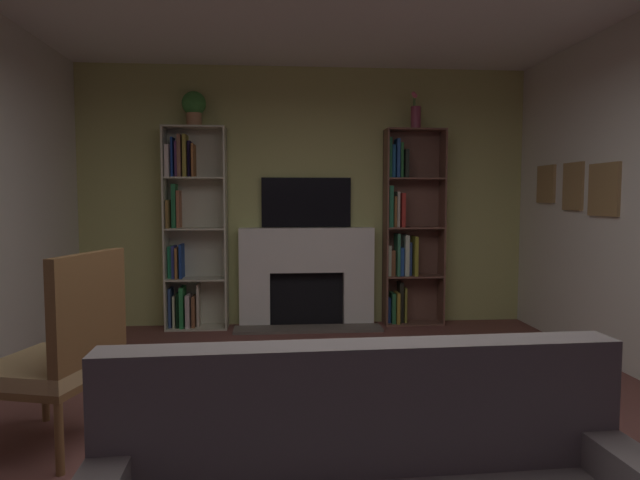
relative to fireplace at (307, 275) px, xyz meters
name	(u,v)px	position (x,y,z in m)	size (l,w,h in m)	color
ground_plane	(339,453)	(0.00, -3.06, -0.55)	(7.60, 7.60, 0.00)	brown
wall_back_accent	(306,197)	(0.00, 0.13, 0.84)	(4.96, 0.06, 2.79)	tan
fireplace	(307,275)	(0.00, 0.00, 0.00)	(1.55, 0.50, 1.07)	white
tv	(306,202)	(0.00, 0.07, 0.78)	(0.97, 0.06, 0.53)	black
bookshelf_left	(189,232)	(-1.25, -0.01, 0.47)	(0.64, 0.30, 2.13)	beige
bookshelf_right	(406,232)	(1.09, 0.01, 0.46)	(0.64, 0.26, 2.13)	brown
potted_plant	(194,106)	(-1.17, -0.05, 1.78)	(0.25, 0.25, 0.36)	#AE7852
vase_with_flowers	(416,115)	(1.17, -0.05, 1.71)	(0.11, 0.11, 0.40)	#89364E
armchair	(64,352)	(-1.50, -2.85, -0.02)	(0.71, 0.76, 1.09)	brown
coffee_table	(346,434)	(-0.02, -3.55, -0.23)	(0.82, 0.52, 0.37)	brown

